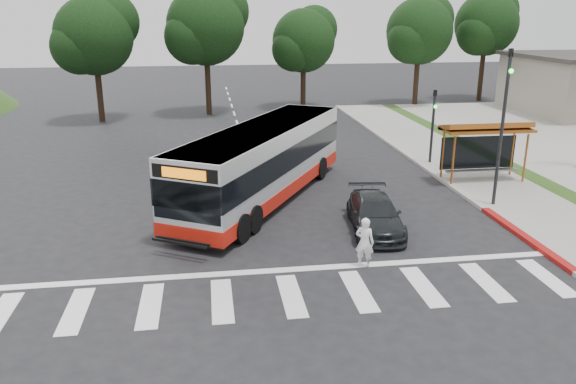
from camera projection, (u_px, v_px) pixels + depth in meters
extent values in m
plane|color=black|center=(271.00, 232.00, 20.96)|extent=(140.00, 140.00, 0.00)
cube|color=gray|center=(458.00, 165.00, 29.99)|extent=(4.00, 40.00, 0.12)
cube|color=#9E9991|center=(422.00, 166.00, 29.71)|extent=(0.30, 40.00, 0.15)
cube|color=maroon|center=(525.00, 237.00, 20.29)|extent=(0.32, 6.00, 0.15)
cube|color=silver|center=(291.00, 295.00, 16.25)|extent=(18.00, 2.60, 0.01)
cylinder|color=#934C18|center=(453.00, 161.00, 25.95)|extent=(0.10, 0.10, 2.30)
cylinder|color=#934C18|center=(525.00, 158.00, 26.45)|extent=(0.10, 0.10, 2.30)
cylinder|color=#934C18|center=(443.00, 155.00, 27.08)|extent=(0.10, 0.10, 2.30)
cylinder|color=#934C18|center=(512.00, 152.00, 27.58)|extent=(0.10, 0.10, 2.30)
cube|color=#934C18|center=(486.00, 130.00, 26.37)|extent=(4.20, 1.60, 0.12)
cube|color=#934C18|center=(486.00, 126.00, 26.37)|extent=(4.20, 1.32, 0.51)
cube|color=black|center=(478.00, 152.00, 27.31)|extent=(3.80, 0.06, 1.60)
cube|color=gray|center=(482.00, 170.00, 26.98)|extent=(3.60, 0.40, 0.08)
cylinder|color=black|center=(502.00, 131.00, 22.70)|extent=(0.14, 0.14, 6.50)
imported|color=black|center=(510.00, 61.00, 21.86)|extent=(0.16, 0.20, 1.00)
sphere|color=#19E533|center=(511.00, 71.00, 21.79)|extent=(0.18, 0.18, 0.18)
cylinder|color=black|center=(432.00, 128.00, 29.67)|extent=(0.14, 0.14, 4.00)
imported|color=black|center=(435.00, 99.00, 29.22)|extent=(0.16, 0.20, 1.00)
sphere|color=#19E533|center=(435.00, 107.00, 29.15)|extent=(0.18, 0.18, 0.18)
cylinder|color=black|center=(416.00, 79.00, 48.83)|extent=(0.44, 0.44, 4.40)
sphere|color=black|center=(419.00, 31.00, 47.61)|extent=(5.60, 5.60, 5.60)
sphere|color=black|center=(429.00, 19.00, 48.25)|extent=(4.20, 4.20, 4.20)
sphere|color=black|center=(411.00, 40.00, 47.03)|extent=(3.92, 3.92, 3.92)
cylinder|color=black|center=(481.00, 74.00, 51.64)|extent=(0.44, 0.44, 4.84)
sphere|color=black|center=(486.00, 24.00, 50.30)|extent=(5.60, 5.60, 5.60)
sphere|color=black|center=(495.00, 11.00, 50.91)|extent=(4.20, 4.20, 4.20)
sphere|color=black|center=(479.00, 33.00, 49.74)|extent=(3.92, 3.92, 3.92)
cylinder|color=black|center=(208.00, 84.00, 44.44)|extent=(0.44, 0.44, 4.84)
sphere|color=black|center=(206.00, 26.00, 43.10)|extent=(6.00, 6.00, 6.00)
sphere|color=black|center=(220.00, 11.00, 43.78)|extent=(4.50, 4.50, 4.50)
sphere|color=black|center=(192.00, 37.00, 42.48)|extent=(4.20, 4.20, 4.20)
cylinder|color=black|center=(303.00, 85.00, 47.56)|extent=(0.44, 0.44, 3.96)
sphere|color=black|center=(303.00, 41.00, 46.46)|extent=(5.20, 5.20, 5.20)
sphere|color=black|center=(314.00, 29.00, 47.06)|extent=(3.90, 3.90, 3.90)
sphere|color=black|center=(294.00, 49.00, 45.92)|extent=(3.64, 3.64, 3.64)
cylinder|color=black|center=(100.00, 92.00, 41.53)|extent=(0.44, 0.44, 4.40)
sphere|color=black|center=(94.00, 36.00, 40.31)|extent=(5.60, 5.60, 5.60)
sphere|color=black|center=(110.00, 21.00, 40.95)|extent=(4.20, 4.20, 4.20)
sphere|color=black|center=(79.00, 47.00, 39.73)|extent=(3.92, 3.92, 3.92)
imported|color=white|center=(365.00, 242.00, 17.89)|extent=(0.72, 0.65, 1.66)
imported|color=black|center=(375.00, 214.00, 20.96)|extent=(2.32, 4.57, 1.27)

